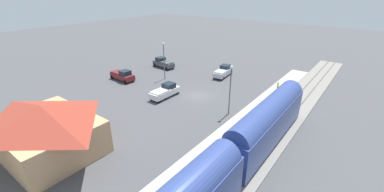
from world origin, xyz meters
name	(u,v)px	position (x,y,z in m)	size (l,w,h in m)	color
ground_plane	(198,96)	(0.00, 0.00, 0.00)	(200.00, 200.00, 0.00)	#4C4C4F
railway_track	(282,120)	(-14.00, 0.00, 0.09)	(4.80, 70.00, 0.30)	gray
platform	(255,112)	(-10.00, 0.00, 0.15)	(3.20, 46.00, 0.30)	#B7B2A8
passenger_train	(230,159)	(-14.00, 14.76, 2.86)	(2.93, 33.87, 4.98)	#33478C
station_building	(46,128)	(4.00, 22.00, 2.89)	(11.58, 9.18, 5.58)	tan
pedestrian_on_platform	(278,86)	(-10.06, -8.92, 1.28)	(0.36, 0.36, 1.71)	#23284C
pickup_white	(165,91)	(3.98, 3.63, 1.03)	(2.02, 5.42, 2.14)	white
pickup_silver	(223,71)	(1.68, -10.97, 1.03)	(2.55, 5.58, 2.14)	silver
pickup_maroon	(123,75)	(15.95, 2.67, 1.03)	(5.49, 2.69, 2.14)	maroon
pickup_charcoal	(163,63)	(15.52, -8.22, 1.03)	(5.61, 3.03, 2.14)	#47494F
light_pole_near_platform	(230,84)	(-7.20, 2.60, 4.53)	(0.44, 0.44, 7.12)	#515156
light_pole_lot_center	(164,56)	(10.05, -2.81, 4.55)	(0.44, 0.44, 7.15)	#515156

